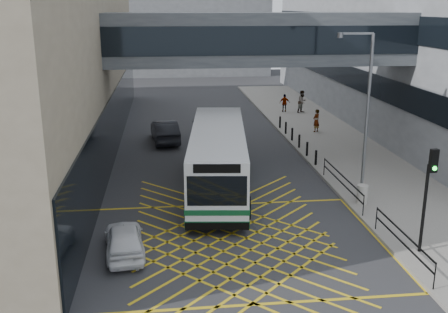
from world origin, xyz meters
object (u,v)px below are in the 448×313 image
object	(u,v)px
bus	(218,157)
car_silver	(213,123)
car_white	(124,239)
pedestrian_b	(302,102)
pedestrian_c	(285,103)
pedestrian_a	(316,121)
traffic_light	(429,186)
car_dark	(165,131)
street_lamp	(364,104)
litter_bin	(362,194)

from	to	relation	value
bus	car_silver	world-z (taller)	bus
bus	car_white	distance (m)	8.37
car_white	car_silver	xyz separation A→B (m)	(5.40, 20.10, 0.11)
pedestrian_b	pedestrian_c	world-z (taller)	pedestrian_b
pedestrian_b	pedestrian_a	bearing A→B (deg)	-132.65
pedestrian_a	traffic_light	bearing A→B (deg)	49.84
car_white	pedestrian_c	distance (m)	29.36
pedestrian_a	pedestrian_c	size ratio (longest dim) A/B	1.08
car_dark	pedestrian_c	distance (m)	14.08
bus	car_dark	bearing A→B (deg)	110.86
car_white	car_dark	distance (m)	17.61
street_lamp	pedestrian_a	distance (m)	13.76
car_white	pedestrian_a	world-z (taller)	pedestrian_a
bus	car_dark	size ratio (longest dim) A/B	2.42
car_dark	street_lamp	distance (m)	16.04
litter_bin	pedestrian_b	xyz separation A→B (m)	(2.85, 22.22, 0.52)
litter_bin	pedestrian_a	distance (m)	14.94
bus	car_white	bearing A→B (deg)	-115.76
car_dark	pedestrian_b	world-z (taller)	pedestrian_b
car_white	street_lamp	xyz separation A→B (m)	(11.51, 5.49, 4.09)
street_lamp	pedestrian_c	distance (m)	21.45
street_lamp	bus	bearing A→B (deg)	171.41
car_dark	bus	bearing A→B (deg)	98.23
car_dark	car_silver	distance (m)	4.52
street_lamp	pedestrian_c	xyz separation A→B (m)	(0.94, 21.10, -3.76)
car_white	litter_bin	xyz separation A→B (m)	(11.08, 3.85, -0.01)
car_silver	pedestrian_b	distance (m)	10.42
car_white	pedestrian_b	distance (m)	29.56
street_lamp	pedestrian_c	world-z (taller)	street_lamp
car_white	pedestrian_a	size ratio (longest dim) A/B	2.31
pedestrian_a	bus	bearing A→B (deg)	17.70
pedestrian_b	pedestrian_c	bearing A→B (deg)	124.54
bus	pedestrian_a	bearing A→B (deg)	59.60
bus	litter_bin	bearing A→B (deg)	-19.15
car_dark	car_silver	world-z (taller)	car_dark
street_lamp	litter_bin	world-z (taller)	street_lamp
street_lamp	litter_bin	size ratio (longest dim) A/B	8.74
car_silver	pedestrian_b	bearing A→B (deg)	-121.12
traffic_light	pedestrian_b	size ratio (longest dim) A/B	2.13
car_dark	car_white	bearing A→B (deg)	78.21
car_dark	litter_bin	distance (m)	16.61
traffic_light	pedestrian_b	distance (m)	27.75
car_dark	litter_bin	bearing A→B (deg)	118.18
litter_bin	pedestrian_b	bearing A→B (deg)	82.70
street_lamp	pedestrian_b	xyz separation A→B (m)	(2.42, 20.58, -3.58)
bus	car_dark	xyz separation A→B (m)	(-2.73, 10.51, -1.00)
traffic_light	pedestrian_a	size ratio (longest dim) A/B	2.44
car_dark	street_lamp	xyz separation A→B (m)	(9.83, -12.04, 3.94)
street_lamp	litter_bin	bearing A→B (deg)	-100.83
bus	car_silver	xyz separation A→B (m)	(1.00, 13.07, -1.04)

